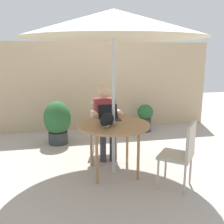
# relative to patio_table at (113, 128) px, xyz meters

# --- Properties ---
(ground_plane) EXTENTS (14.00, 14.00, 0.00)m
(ground_plane) POSITION_rel_patio_table_xyz_m (0.00, 0.00, -0.69)
(ground_plane) COLOR #ADA399
(fence_back) EXTENTS (5.59, 0.08, 1.98)m
(fence_back) POSITION_rel_patio_table_xyz_m (0.00, 2.38, 0.30)
(fence_back) COLOR tan
(fence_back) RESTS_ON ground
(patio_table) EXTENTS (1.05, 1.05, 0.75)m
(patio_table) POSITION_rel_patio_table_xyz_m (0.00, 0.00, 0.00)
(patio_table) COLOR #9E754C
(patio_table) RESTS_ON ground
(patio_umbrella) EXTENTS (2.47, 2.47, 2.29)m
(patio_umbrella) POSITION_rel_patio_table_xyz_m (0.00, 0.00, 1.42)
(patio_umbrella) COLOR #B7B7BC
(patio_umbrella) RESTS_ON ground
(chair_occupied) EXTENTS (0.40, 0.40, 0.89)m
(chair_occupied) POSITION_rel_patio_table_xyz_m (0.00, 0.81, -0.16)
(chair_occupied) COLOR #B2A899
(chair_occupied) RESTS_ON ground
(chair_empty) EXTENTS (0.56, 0.56, 0.89)m
(chair_empty) POSITION_rel_patio_table_xyz_m (0.76, -0.64, -0.16)
(chair_empty) COLOR #B2A899
(chair_empty) RESTS_ON ground
(person_seated) EXTENTS (0.48, 0.48, 1.23)m
(person_seated) POSITION_rel_patio_table_xyz_m (0.00, 0.66, 0.01)
(person_seated) COLOR maroon
(person_seated) RESTS_ON ground
(laptop) EXTENTS (0.32, 0.28, 0.21)m
(laptop) POSITION_rel_patio_table_xyz_m (-0.01, 0.28, 0.12)
(laptop) COLOR black
(laptop) RESTS_ON patio_table
(cat) EXTENTS (0.33, 0.61, 0.17)m
(cat) POSITION_rel_patio_table_xyz_m (-0.11, -0.09, 0.14)
(cat) COLOR black
(cat) RESTS_ON patio_table
(potted_plant_near_fence) EXTENTS (0.52, 0.52, 0.85)m
(potted_plant_near_fence) POSITION_rel_patio_table_xyz_m (-0.79, 1.47, -0.23)
(potted_plant_near_fence) COLOR #33383D
(potted_plant_near_fence) RESTS_ON ground
(potted_plant_by_chair) EXTENTS (0.36, 0.36, 0.61)m
(potted_plant_by_chair) POSITION_rel_patio_table_xyz_m (1.15, 1.91, -0.34)
(potted_plant_by_chair) COLOR #33383D
(potted_plant_by_chair) RESTS_ON ground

